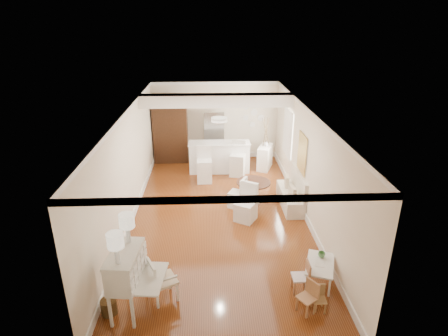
{
  "coord_description": "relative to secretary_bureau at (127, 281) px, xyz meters",
  "views": [
    {
      "loc": [
        -0.23,
        -8.71,
        4.89
      ],
      "look_at": [
        0.14,
        0.3,
        1.24
      ],
      "focal_mm": 30.0,
      "sensor_mm": 36.0,
      "label": 1
    }
  ],
  "objects": [
    {
      "name": "kids_table",
      "position": [
        3.6,
        0.61,
        -0.39
      ],
      "size": [
        0.77,
        0.98,
        0.43
      ],
      "primitive_type": "cube",
      "rotation": [
        0.0,
        0.0,
        -0.34
      ],
      "color": "white",
      "rests_on": "ground"
    },
    {
      "name": "kids_chair_a",
      "position": [
        3.15,
        -0.19,
        -0.3
      ],
      "size": [
        0.41,
        0.41,
        0.61
      ],
      "primitive_type": "cube",
      "rotation": [
        0.0,
        0.0,
        -0.98
      ],
      "color": "#B37C51",
      "rests_on": "ground"
    },
    {
      "name": "bar_stool_right",
      "position": [
        2.39,
        6.05,
        -0.03
      ],
      "size": [
        0.57,
        0.57,
        1.16
      ],
      "primitive_type": "cube",
      "rotation": [
        0.0,
        0.0,
        -0.26
      ],
      "color": "white",
      "rests_on": "ground"
    },
    {
      "name": "slip_chair_near",
      "position": [
        2.38,
        3.1,
        -0.11
      ],
      "size": [
        0.66,
        0.66,
        0.99
      ],
      "primitive_type": "cube",
      "rotation": [
        0.0,
        0.0,
        -0.54
      ],
      "color": "white",
      "rests_on": "ground"
    },
    {
      "name": "slip_chair_far",
      "position": [
        2.21,
        3.85,
        -0.17
      ],
      "size": [
        0.57,
        0.56,
        0.87
      ],
      "primitive_type": "cube",
      "rotation": [
        0.0,
        0.0,
        -2.02
      ],
      "color": "white",
      "rests_on": "ground"
    },
    {
      "name": "pencil_cup",
      "position": [
        3.68,
        0.82,
        -0.13
      ],
      "size": [
        0.14,
        0.14,
        0.11
      ],
      "primitive_type": "imported",
      "rotation": [
        0.0,
        0.0,
        0.04
      ],
      "color": "#569457",
      "rests_on": "kids_table"
    },
    {
      "name": "bar_stool_left",
      "position": [
        1.3,
        5.58,
        -0.03
      ],
      "size": [
        0.47,
        0.47,
        1.15
      ],
      "primitive_type": "cube",
      "rotation": [
        0.0,
        0.0,
        0.02
      ],
      "color": "white",
      "rests_on": "ground"
    },
    {
      "name": "sideboard",
      "position": [
        3.38,
        6.64,
        -0.2
      ],
      "size": [
        0.65,
        0.92,
        0.81
      ],
      "primitive_type": "cube",
      "rotation": [
        0.0,
        0.0,
        -0.36
      ],
      "color": "white",
      "rests_on": "ground"
    },
    {
      "name": "breakfast_counter",
      "position": [
        1.8,
        6.44,
        -0.09
      ],
      "size": [
        2.05,
        0.65,
        1.03
      ],
      "primitive_type": "cube",
      "color": "white",
      "rests_on": "ground"
    },
    {
      "name": "branch_vase",
      "position": [
        3.41,
        6.67,
        0.28
      ],
      "size": [
        0.17,
        0.17,
        0.16
      ],
      "primitive_type": "imported",
      "rotation": [
        0.0,
        0.0,
        -0.13
      ],
      "color": "white",
      "rests_on": "sideboard"
    },
    {
      "name": "kids_chair_c",
      "position": [
        3.37,
        -0.17,
        -0.36
      ],
      "size": [
        0.25,
        0.25,
        0.5
      ],
      "primitive_type": "cube",
      "rotation": [
        0.0,
        0.0,
        -0.03
      ],
      "color": "#9B7346",
      "rests_on": "ground"
    },
    {
      "name": "wicker_basket",
      "position": [
        -0.35,
        -0.09,
        -0.47
      ],
      "size": [
        0.29,
        0.29,
        0.28
      ],
      "primitive_type": "cylinder",
      "rotation": [
        0.0,
        0.0,
        0.02
      ],
      "color": "brown",
      "rests_on": "ground"
    },
    {
      "name": "gustavian_armchair",
      "position": [
        0.58,
        0.26,
        -0.18
      ],
      "size": [
        0.66,
        0.66,
        0.86
      ],
      "primitive_type": "cube",
      "rotation": [
        0.0,
        0.0,
        2.03
      ],
      "color": "white",
      "rests_on": "ground"
    },
    {
      "name": "pantry_cabinet",
      "position": [
        0.1,
        7.52,
        0.54
      ],
      "size": [
        1.2,
        0.6,
        2.3
      ],
      "primitive_type": "cube",
      "color": "#381E11",
      "rests_on": "ground"
    },
    {
      "name": "fridge",
      "position": [
        2.0,
        7.49,
        0.29
      ],
      "size": [
        0.75,
        0.65,
        1.8
      ],
      "primitive_type": "imported",
      "color": "silver",
      "rests_on": "ground"
    },
    {
      "name": "kids_chair_b",
      "position": [
        3.16,
        0.36,
        -0.29
      ],
      "size": [
        0.31,
        0.31,
        0.65
      ],
      "primitive_type": "cube",
      "rotation": [
        0.0,
        0.0,
        -1.58
      ],
      "color": "#A9714D",
      "rests_on": "ground"
    },
    {
      "name": "secretary_bureau",
      "position": [
        0.0,
        0.0,
        0.0
      ],
      "size": [
        1.04,
        1.06,
        1.22
      ],
      "primitive_type": "cube",
      "rotation": [
        0.0,
        0.0,
        -0.09
      ],
      "color": "silver",
      "rests_on": "ground"
    },
    {
      "name": "banquette",
      "position": [
        3.69,
        3.84,
        -0.12
      ],
      "size": [
        0.52,
        1.6,
        0.98
      ],
      "primitive_type": "cube",
      "color": "silver",
      "rests_on": "ground"
    },
    {
      "name": "dining_table",
      "position": [
        2.68,
        4.06,
        -0.29
      ],
      "size": [
        1.07,
        1.07,
        0.64
      ],
      "primitive_type": "cylinder",
      "rotation": [
        0.0,
        0.0,
        -0.15
      ],
      "color": "#492617",
      "rests_on": "ground"
    },
    {
      "name": "room",
      "position": [
        1.74,
        3.66,
        1.37
      ],
      "size": [
        9.0,
        9.04,
        2.82
      ],
      "color": "brown",
      "rests_on": "ground"
    }
  ]
}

